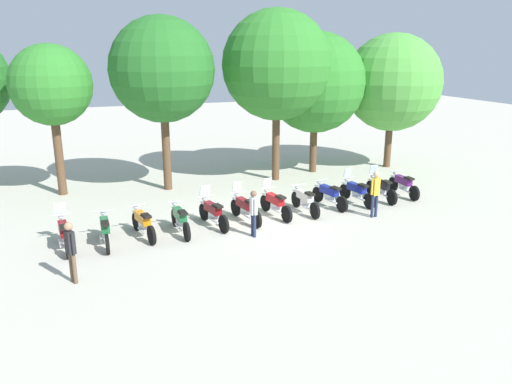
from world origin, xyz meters
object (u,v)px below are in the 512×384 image
at_px(motorcycle_4, 213,212).
at_px(person_0, 71,248).
at_px(motorcycle_5, 245,208).
at_px(motorcycle_8, 329,195).
at_px(motorcycle_1, 105,230).
at_px(person_2, 254,210).
at_px(tree_1, 51,86).
at_px(tree_3, 277,65).
at_px(tree_4, 315,83).
at_px(motorcycle_7, 305,200).
at_px(tree_2, 162,70).
at_px(motorcycle_0, 64,233).
at_px(motorcycle_9, 356,191).
at_px(motorcycle_11, 403,184).
at_px(tree_5, 393,83).
at_px(motorcycle_10, 381,188).
at_px(motorcycle_2, 143,223).
at_px(person_1, 375,190).
at_px(motorcycle_6, 275,203).

relative_size(motorcycle_4, person_0, 1.24).
distance_m(motorcycle_5, motorcycle_8, 3.77).
xyz_separation_m(motorcycle_1, person_2, (4.76, -0.91, 0.43)).
xyz_separation_m(person_2, tree_1, (-6.18, 7.51, 3.72)).
xyz_separation_m(tree_1, tree_3, (9.68, -0.73, 0.73)).
bearing_deg(tree_4, motorcycle_8, -109.43).
distance_m(motorcycle_7, tree_2, 8.23).
height_order(motorcycle_8, person_0, person_0).
height_order(motorcycle_8, tree_3, tree_3).
bearing_deg(motorcycle_7, motorcycle_1, 93.17).
xyz_separation_m(motorcycle_8, person_2, (-3.94, -2.08, 0.43)).
xyz_separation_m(motorcycle_0, motorcycle_9, (11.18, 1.10, 0.00)).
bearing_deg(motorcycle_1, motorcycle_11, -83.61).
xyz_separation_m(motorcycle_4, tree_5, (11.16, 5.83, 3.90)).
bearing_deg(motorcycle_7, motorcycle_11, -85.22).
bearing_deg(motorcycle_4, motorcycle_5, -97.66).
height_order(motorcycle_1, motorcycle_10, motorcycle_10).
xyz_separation_m(motorcycle_5, motorcycle_9, (4.97, 0.54, 0.00)).
xyz_separation_m(motorcycle_2, person_1, (8.45, -0.84, 0.55)).
xyz_separation_m(motorcycle_8, person_0, (-9.68, -3.70, 0.52)).
xyz_separation_m(motorcycle_7, tree_5, (7.42, 5.55, 3.92)).
bearing_deg(motorcycle_6, tree_1, 43.11).
distance_m(motorcycle_0, tree_1, 7.73).
bearing_deg(motorcycle_1, motorcycle_2, -77.47).
bearing_deg(motorcycle_9, tree_3, 10.66).
xyz_separation_m(motorcycle_4, person_0, (-4.70, -3.06, 0.51)).
xyz_separation_m(motorcycle_10, tree_5, (3.69, 5.05, 3.90)).
relative_size(tree_3, tree_4, 1.14).
xyz_separation_m(motorcycle_0, motorcycle_1, (1.25, -0.07, -0.01)).
height_order(motorcycle_8, person_2, person_2).
height_order(motorcycle_6, motorcycle_11, motorcycle_6).
height_order(motorcycle_11, tree_4, tree_4).
xyz_separation_m(motorcycle_6, tree_2, (-3.17, 5.12, 4.72)).
distance_m(motorcycle_5, person_1, 4.90).
bearing_deg(tree_5, motorcycle_7, -143.21).
height_order(motorcycle_4, tree_1, tree_1).
bearing_deg(tree_3, tree_5, 4.26).
bearing_deg(person_2, motorcycle_10, 16.81).
relative_size(motorcycle_9, tree_4, 0.31).
bearing_deg(motorcycle_2, motorcycle_0, 83.19).
relative_size(motorcycle_1, tree_1, 0.35).
bearing_deg(motorcycle_4, tree_5, -74.52).
bearing_deg(tree_2, tree_5, 2.25).
xyz_separation_m(tree_1, tree_2, (4.47, -0.70, 0.59)).
bearing_deg(motorcycle_0, person_2, -105.26).
bearing_deg(tree_3, tree_1, 175.68).
relative_size(motorcycle_6, person_0, 1.25).
xyz_separation_m(motorcycle_7, person_1, (2.24, -1.36, 0.55)).
relative_size(motorcycle_8, tree_2, 0.29).
bearing_deg(motorcycle_10, motorcycle_8, 92.89).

